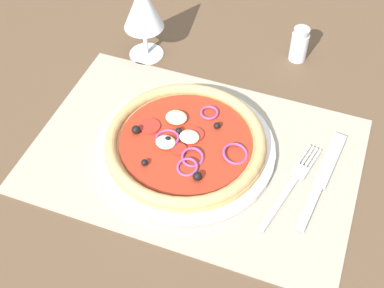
{
  "coord_description": "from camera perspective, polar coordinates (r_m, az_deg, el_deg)",
  "views": [
    {
      "loc": [
        18.06,
        -50.16,
        64.27
      ],
      "look_at": [
        -0.46,
        0.0,
        2.44
      ],
      "focal_mm": 49.61,
      "sensor_mm": 36.0,
      "label": 1
    }
  ],
  "objects": [
    {
      "name": "ground_plane",
      "position": [
        0.84,
        0.29,
        -1.7
      ],
      "size": [
        190.0,
        140.0,
        2.4
      ],
      "primitive_type": "cube",
      "color": "brown"
    },
    {
      "name": "placemat",
      "position": [
        0.83,
        0.3,
        -1.09
      ],
      "size": [
        50.48,
        34.11,
        0.4
      ],
      "primitive_type": "cube",
      "color": "#A39984",
      "rests_on": "ground_plane"
    },
    {
      "name": "plate",
      "position": [
        0.83,
        -0.58,
        -0.27
      ],
      "size": [
        28.1,
        28.1,
        1.04
      ],
      "primitive_type": "cylinder",
      "color": "white",
      "rests_on": "placemat"
    },
    {
      "name": "pizza",
      "position": [
        0.82,
        -0.6,
        0.45
      ],
      "size": [
        25.21,
        25.21,
        2.68
      ],
      "color": "tan",
      "rests_on": "plate"
    },
    {
      "name": "fork",
      "position": [
        0.81,
        10.79,
        -4.04
      ],
      "size": [
        5.56,
        17.87,
        0.44
      ],
      "rotation": [
        0.0,
        0.0,
        1.34
      ],
      "color": "silver",
      "rests_on": "placemat"
    },
    {
      "name": "knife",
      "position": [
        0.82,
        13.81,
        -3.58
      ],
      "size": [
        3.98,
        20.06,
        0.62
      ],
      "rotation": [
        0.0,
        0.0,
        1.45
      ],
      "color": "silver",
      "rests_on": "placemat"
    },
    {
      "name": "wine_glass",
      "position": [
        0.95,
        -5.31,
        14.25
      ],
      "size": [
        7.2,
        7.2,
        14.9
      ],
      "color": "silver",
      "rests_on": "ground_plane"
    },
    {
      "name": "pepper_shaker",
      "position": [
        1.0,
        11.46,
        10.45
      ],
      "size": [
        3.2,
        3.2,
        6.7
      ],
      "color": "silver",
      "rests_on": "ground_plane"
    }
  ]
}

